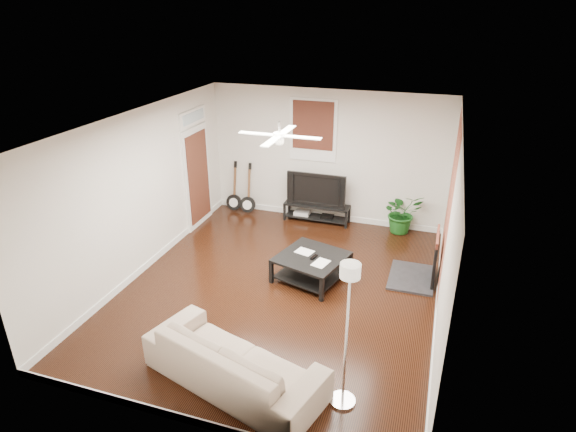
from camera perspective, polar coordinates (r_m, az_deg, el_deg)
name	(u,v)px	position (r m, az deg, el deg)	size (l,w,h in m)	color
room	(280,211)	(7.47, -0.96, 0.56)	(5.01, 6.01, 2.81)	black
brick_accent	(449,207)	(8.04, 18.50, 1.03)	(0.02, 2.20, 2.80)	#9C4732
fireplace	(423,256)	(8.43, 15.72, -4.60)	(0.80, 1.10, 0.92)	black
window_back	(313,130)	(10.07, 2.98, 10.10)	(1.00, 0.06, 1.30)	#3A160F
door_left	(197,168)	(10.10, -10.73, 5.61)	(0.08, 1.00, 2.50)	white
tv_stand	(317,213)	(10.42, 3.41, 0.39)	(1.41, 0.37, 0.39)	black
tv	(318,188)	(10.23, 3.52, 3.31)	(1.26, 0.17, 0.73)	black
coffee_table	(311,267)	(8.29, 2.78, -6.07)	(1.05, 1.05, 0.44)	black
sofa	(234,361)	(6.22, -6.39, -16.63)	(2.33, 0.91, 0.68)	#C5B494
floor_lamp	(346,337)	(5.58, 6.90, -14.06)	(0.31, 0.31, 1.90)	white
potted_plant	(402,212)	(10.11, 13.35, 0.41)	(0.78, 0.67, 0.86)	#18551A
guitar_left	(233,187)	(10.86, -6.50, 3.42)	(0.35, 0.25, 1.15)	black
guitar_right	(247,189)	(10.70, -4.85, 3.17)	(0.35, 0.25, 1.15)	black
ceiling_fan	(279,135)	(7.07, -1.02, 9.51)	(1.24, 1.24, 0.32)	white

